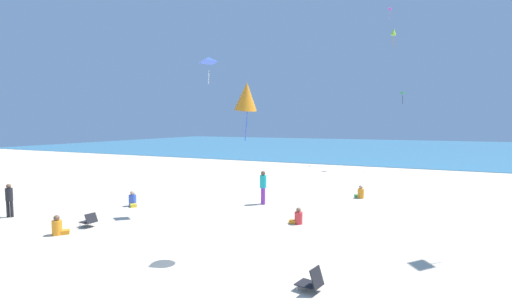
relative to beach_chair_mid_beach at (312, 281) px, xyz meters
name	(u,v)px	position (x,y,z in m)	size (l,w,h in m)	color
ground_plane	(293,200)	(-4.20, 10.45, -0.28)	(120.00, 120.00, 0.00)	beige
ocean_water	(386,147)	(-4.20, 58.35, -0.25)	(120.00, 60.00, 0.05)	teal
beach_chair_mid_beach	(312,281)	(0.00, 0.00, 0.00)	(0.71, 0.61, 0.64)	black
beach_chair_near_camera	(89,220)	(-9.97, 1.80, 0.00)	(0.67, 0.56, 0.58)	black
person_0	(9,198)	(-14.53, 1.40, 0.61)	(0.41, 0.41, 1.53)	black
person_1	(298,218)	(-2.36, 5.86, -0.02)	(0.57, 0.35, 0.71)	red
person_2	(58,227)	(-10.15, 0.53, 0.01)	(0.65, 0.66, 0.77)	orange
person_3	(263,185)	(-5.25, 8.74, 0.74)	(0.49, 0.49, 1.76)	purple
person_4	(360,193)	(-0.88, 12.52, 0.00)	(0.65, 0.63, 0.74)	orange
person_5	(133,201)	(-11.11, 5.46, 0.02)	(0.70, 0.66, 0.80)	blue
kite_lime	(394,32)	(-0.73, 27.87, 12.27)	(0.70, 0.67, 1.63)	#99DB33
kite_magenta	(390,9)	(-1.57, 32.75, 15.74)	(0.57, 0.60, 1.31)	#DB3DA8
kite_blue	(209,60)	(-6.88, 6.16, 6.91)	(0.78, 0.63, 1.28)	blue
kite_orange	(246,97)	(-2.68, 1.66, 4.81)	(1.11, 1.09, 1.87)	orange
kite_green	(403,93)	(0.26, 27.04, 6.66)	(0.40, 0.33, 1.13)	green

